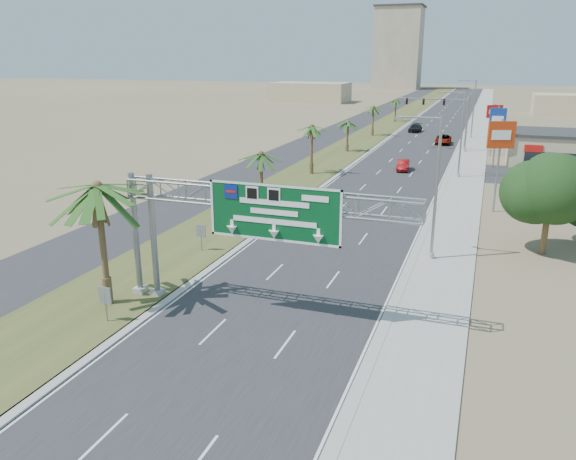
% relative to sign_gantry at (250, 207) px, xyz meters
% --- Properties ---
extents(ground, '(600.00, 600.00, 0.00)m').
position_rel_sign_gantry_xyz_m(ground, '(1.06, -9.93, -6.06)').
color(ground, '#8C7A59').
rests_on(ground, ground).
extents(road, '(12.00, 300.00, 0.02)m').
position_rel_sign_gantry_xyz_m(road, '(1.06, 100.07, -6.05)').
color(road, '#28282B').
rests_on(road, ground).
extents(sidewalk_right, '(4.00, 300.00, 0.10)m').
position_rel_sign_gantry_xyz_m(sidewalk_right, '(9.56, 100.07, -6.01)').
color(sidewalk_right, '#9E9B93').
rests_on(sidewalk_right, ground).
extents(median_grass, '(7.00, 300.00, 0.12)m').
position_rel_sign_gantry_xyz_m(median_grass, '(-8.94, 100.07, -6.00)').
color(median_grass, '#424C21').
rests_on(median_grass, ground).
extents(opposing_road, '(8.00, 300.00, 0.02)m').
position_rel_sign_gantry_xyz_m(opposing_road, '(-15.94, 100.07, -6.05)').
color(opposing_road, '#28282B').
rests_on(opposing_road, ground).
extents(sign_gantry, '(16.75, 1.24, 7.50)m').
position_rel_sign_gantry_xyz_m(sign_gantry, '(0.00, 0.00, 0.00)').
color(sign_gantry, gray).
rests_on(sign_gantry, ground).
extents(palm_near, '(5.70, 5.70, 8.35)m').
position_rel_sign_gantry_xyz_m(palm_near, '(-8.14, -1.93, 0.87)').
color(palm_near, brown).
rests_on(palm_near, ground).
extents(palm_row_b, '(3.99, 3.99, 5.95)m').
position_rel_sign_gantry_xyz_m(palm_row_b, '(-8.44, 22.07, -1.16)').
color(palm_row_b, brown).
rests_on(palm_row_b, ground).
extents(palm_row_c, '(3.99, 3.99, 6.75)m').
position_rel_sign_gantry_xyz_m(palm_row_c, '(-8.44, 38.07, -0.39)').
color(palm_row_c, brown).
rests_on(palm_row_c, ground).
extents(palm_row_d, '(3.99, 3.99, 5.45)m').
position_rel_sign_gantry_xyz_m(palm_row_d, '(-8.44, 56.07, -1.64)').
color(palm_row_d, brown).
rests_on(palm_row_d, ground).
extents(palm_row_e, '(3.99, 3.99, 6.15)m').
position_rel_sign_gantry_xyz_m(palm_row_e, '(-8.44, 75.07, -0.97)').
color(palm_row_e, brown).
rests_on(palm_row_e, ground).
extents(palm_row_f, '(3.99, 3.99, 5.75)m').
position_rel_sign_gantry_xyz_m(palm_row_f, '(-8.44, 100.07, -1.35)').
color(palm_row_f, brown).
rests_on(palm_row_f, ground).
extents(streetlight_near, '(3.27, 0.44, 10.00)m').
position_rel_sign_gantry_xyz_m(streetlight_near, '(8.36, 12.07, -1.36)').
color(streetlight_near, gray).
rests_on(streetlight_near, ground).
extents(streetlight_mid, '(3.27, 0.44, 10.00)m').
position_rel_sign_gantry_xyz_m(streetlight_mid, '(8.36, 42.07, -1.36)').
color(streetlight_mid, gray).
rests_on(streetlight_mid, ground).
extents(streetlight_far, '(3.27, 0.44, 10.00)m').
position_rel_sign_gantry_xyz_m(streetlight_far, '(8.36, 78.07, -1.36)').
color(streetlight_far, gray).
rests_on(streetlight_far, ground).
extents(signal_mast, '(10.28, 0.71, 8.00)m').
position_rel_sign_gantry_xyz_m(signal_mast, '(6.23, 62.05, -1.21)').
color(signal_mast, gray).
rests_on(signal_mast, ground).
extents(oak_near, '(4.50, 4.50, 6.80)m').
position_rel_sign_gantry_xyz_m(oak_near, '(16.06, 16.07, -1.53)').
color(oak_near, brown).
rests_on(oak_near, ground).
extents(median_signback_a, '(0.75, 0.08, 2.08)m').
position_rel_sign_gantry_xyz_m(median_signback_a, '(-6.74, -3.93, -4.61)').
color(median_signback_a, gray).
rests_on(median_signback_a, ground).
extents(median_signback_b, '(0.75, 0.08, 2.08)m').
position_rel_sign_gantry_xyz_m(median_signback_b, '(-7.44, 8.07, -4.61)').
color(median_signback_b, gray).
rests_on(median_signback_b, ground).
extents(tower_distant, '(20.00, 16.00, 35.00)m').
position_rel_sign_gantry_xyz_m(tower_distant, '(-30.94, 240.07, 11.44)').
color(tower_distant, gray).
rests_on(tower_distant, ground).
extents(building_distant_left, '(24.00, 14.00, 6.00)m').
position_rel_sign_gantry_xyz_m(building_distant_left, '(-43.94, 150.07, -3.06)').
color(building_distant_left, tan).
rests_on(building_distant_left, ground).
extents(building_distant_right, '(20.00, 12.00, 5.00)m').
position_rel_sign_gantry_xyz_m(building_distant_right, '(31.06, 130.07, -3.56)').
color(building_distant_right, tan).
rests_on(building_distant_right, ground).
extents(car_left_lane, '(1.93, 4.15, 1.37)m').
position_rel_sign_gantry_xyz_m(car_left_lane, '(-3.78, 16.55, -5.37)').
color(car_left_lane, black).
rests_on(car_left_lane, ground).
extents(car_mid_lane, '(1.78, 4.18, 1.34)m').
position_rel_sign_gantry_xyz_m(car_mid_lane, '(1.73, 44.32, -5.39)').
color(car_mid_lane, maroon).
rests_on(car_mid_lane, ground).
extents(car_right_lane, '(2.65, 5.40, 1.48)m').
position_rel_sign_gantry_xyz_m(car_right_lane, '(4.54, 69.26, -5.32)').
color(car_right_lane, gray).
rests_on(car_right_lane, ground).
extents(car_far, '(2.26, 5.13, 1.47)m').
position_rel_sign_gantry_xyz_m(car_far, '(-1.89, 83.78, -5.32)').
color(car_far, black).
rests_on(car_far, ground).
extents(pole_sign_red_near, '(2.37, 1.03, 8.48)m').
position_rel_sign_gantry_xyz_m(pole_sign_red_near, '(12.60, 27.13, 0.57)').
color(pole_sign_red_near, gray).
rests_on(pole_sign_red_near, ground).
extents(pole_sign_blue, '(2.02, 0.53, 7.79)m').
position_rel_sign_gantry_xyz_m(pole_sign_blue, '(12.39, 49.99, -0.28)').
color(pole_sign_blue, gray).
rests_on(pole_sign_blue, ground).
extents(pole_sign_red_far, '(2.17, 1.04, 7.44)m').
position_rel_sign_gantry_xyz_m(pole_sign_red_far, '(11.97, 59.42, -0.23)').
color(pole_sign_red_far, gray).
rests_on(pole_sign_red_far, ground).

